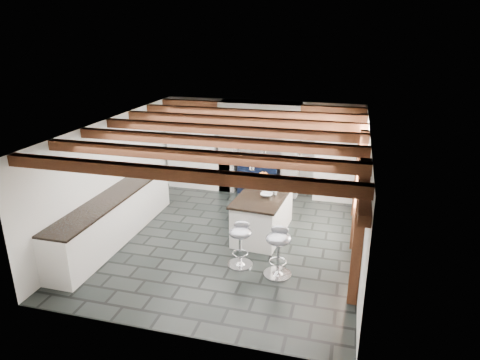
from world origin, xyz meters
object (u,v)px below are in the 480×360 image
(bar_stool_near, at_px, (278,246))
(bar_stool_far, at_px, (240,239))
(range_cooker, at_px, (259,174))
(kitchen_island, at_px, (263,213))

(bar_stool_near, height_order, bar_stool_far, bar_stool_near)
(range_cooker, bearing_deg, kitchen_island, -75.59)
(range_cooker, relative_size, bar_stool_far, 1.21)
(kitchen_island, height_order, bar_stool_near, kitchen_island)
(kitchen_island, height_order, bar_stool_far, kitchen_island)
(kitchen_island, distance_m, bar_stool_near, 1.60)
(bar_stool_near, bearing_deg, bar_stool_far, 164.67)
(range_cooker, relative_size, kitchen_island, 0.55)
(kitchen_island, xyz_separation_m, bar_stool_far, (-0.12, -1.34, 0.07))
(range_cooker, distance_m, bar_stool_near, 3.99)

